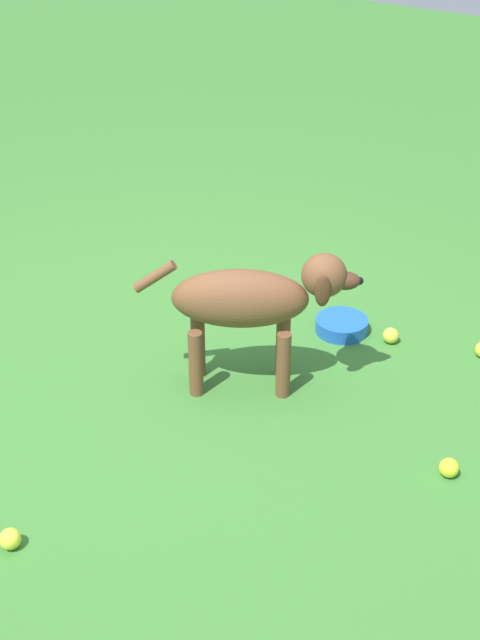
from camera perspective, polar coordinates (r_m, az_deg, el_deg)
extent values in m
plane|color=#38722D|center=(3.29, -4.98, -4.33)|extent=(14.00, 14.00, 0.00)
ellipsoid|color=brown|center=(3.08, 0.00, 1.45)|extent=(0.52, 0.45, 0.22)
cylinder|color=brown|center=(3.26, 2.89, -1.79)|extent=(0.05, 0.05, 0.27)
cylinder|color=brown|center=(3.15, 2.92, -3.02)|extent=(0.05, 0.05, 0.27)
cylinder|color=brown|center=(3.27, -2.82, -1.70)|extent=(0.05, 0.05, 0.27)
cylinder|color=brown|center=(3.16, -2.98, -2.93)|extent=(0.05, 0.05, 0.27)
ellipsoid|color=brown|center=(3.04, 5.66, 2.99)|extent=(0.22, 0.22, 0.16)
ellipsoid|color=#472B19|center=(3.05, 7.02, 2.63)|extent=(0.14, 0.13, 0.07)
sphere|color=black|center=(3.06, 8.01, 2.61)|extent=(0.03, 0.03, 0.03)
ellipsoid|color=#472B19|center=(3.11, 5.41, 3.34)|extent=(0.06, 0.06, 0.12)
ellipsoid|color=#472B19|center=(2.98, 5.56, 1.94)|extent=(0.06, 0.06, 0.12)
cylinder|color=brown|center=(3.06, -5.79, 2.87)|extent=(0.15, 0.13, 0.13)
sphere|color=#D6D83D|center=(3.57, 10.07, -1.03)|extent=(0.07, 0.07, 0.07)
sphere|color=#D6E238|center=(2.71, -15.15, -13.97)|extent=(0.07, 0.07, 0.07)
sphere|color=#CDDB2A|center=(2.93, 13.82, -9.59)|extent=(0.07, 0.07, 0.07)
cylinder|color=blue|center=(3.61, 6.82, -0.36)|extent=(0.22, 0.22, 0.06)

